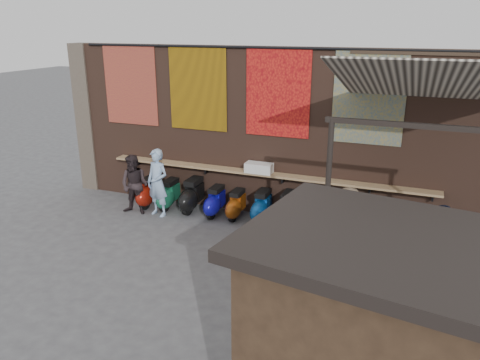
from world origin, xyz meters
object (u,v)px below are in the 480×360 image
(scooter_stool_1, at_px, (169,195))
(diner_right, at_px, (135,185))
(shelf_box, at_px, (259,168))
(scooter_stool_8, at_px, (339,217))
(shopper_tan, at_px, (348,223))
(scooter_stool_4, at_px, (236,205))
(scooter_stool_6, at_px, (288,210))
(scooter_stool_9, at_px, (369,222))
(scooter_stool_7, at_px, (316,216))
(scooter_stool_3, at_px, (215,202))
(shopper_grey, at_px, (391,255))
(diner_left, at_px, (158,183))
(scooter_stool_2, at_px, (192,195))
(scooter_stool_5, at_px, (262,207))
(scooter_stool_0, at_px, (150,192))
(shopper_navy, at_px, (439,255))

(scooter_stool_1, relative_size, diner_right, 0.52)
(shelf_box, relative_size, scooter_stool_8, 0.73)
(shelf_box, height_order, shopper_tan, shopper_tan)
(scooter_stool_4, distance_m, scooter_stool_6, 1.30)
(scooter_stool_1, height_order, scooter_stool_9, scooter_stool_9)
(scooter_stool_1, bearing_deg, diner_right, -135.62)
(scooter_stool_7, bearing_deg, scooter_stool_3, 179.90)
(shopper_grey, bearing_deg, diner_left, -9.07)
(scooter_stool_2, height_order, shopper_tan, shopper_tan)
(scooter_stool_5, xyz_separation_m, scooter_stool_9, (2.47, -0.07, 0.03))
(scooter_stool_6, bearing_deg, scooter_stool_2, 177.84)
(scooter_stool_1, xyz_separation_m, scooter_stool_2, (0.63, 0.05, 0.04))
(diner_right, relative_size, shopper_grey, 0.82)
(shelf_box, bearing_deg, scooter_stool_5, -56.92)
(shelf_box, height_order, diner_left, diner_left)
(scooter_stool_5, bearing_deg, scooter_stool_0, -178.72)
(scooter_stool_3, distance_m, diner_left, 1.47)
(scooter_stool_5, height_order, scooter_stool_6, scooter_stool_6)
(scooter_stool_9, bearing_deg, scooter_stool_5, 178.36)
(scooter_stool_9, bearing_deg, scooter_stool_3, 179.53)
(scooter_stool_4, height_order, scooter_stool_7, scooter_stool_7)
(shopper_navy, bearing_deg, scooter_stool_7, -61.95)
(scooter_stool_2, distance_m, shopper_navy, 6.04)
(scooter_stool_0, xyz_separation_m, scooter_stool_9, (5.49, -0.00, 0.03))
(diner_right, xyz_separation_m, shopper_grey, (6.12, -1.85, 0.16))
(scooter_stool_6, height_order, scooter_stool_8, scooter_stool_8)
(scooter_stool_0, distance_m, shopper_navy, 7.12)
(scooter_stool_9, xyz_separation_m, diner_right, (-5.54, -0.55, 0.34))
(scooter_stool_6, distance_m, shopper_navy, 3.78)
(scooter_stool_2, bearing_deg, diner_left, -141.33)
(scooter_stool_5, distance_m, scooter_stool_6, 0.66)
(shelf_box, bearing_deg, scooter_stool_2, -171.23)
(scooter_stool_1, distance_m, scooter_stool_7, 3.76)
(scooter_stool_6, bearing_deg, shopper_tan, -32.92)
(scooter_stool_3, bearing_deg, scooter_stool_2, 174.54)
(scooter_stool_4, bearing_deg, scooter_stool_6, -2.51)
(diner_left, bearing_deg, shopper_grey, -5.95)
(diner_left, relative_size, shopper_navy, 0.96)
(scooter_stool_9, xyz_separation_m, diner_left, (-4.97, -0.44, 0.42))
(scooter_stool_4, xyz_separation_m, scooter_stool_7, (1.94, -0.03, 0.02))
(scooter_stool_3, relative_size, scooter_stool_6, 0.88)
(scooter_stool_7, bearing_deg, scooter_stool_4, 179.13)
(shopper_tan, bearing_deg, scooter_stool_4, 117.06)
(shelf_box, height_order, scooter_stool_3, shelf_box)
(scooter_stool_3, xyz_separation_m, diner_right, (-1.89, -0.58, 0.39))
(shopper_navy, bearing_deg, shopper_grey, 3.20)
(scooter_stool_6, height_order, shopper_navy, shopper_navy)
(shopper_tan, bearing_deg, diner_left, 130.70)
(diner_right, height_order, shopper_navy, shopper_navy)
(scooter_stool_9, distance_m, shopper_grey, 2.52)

